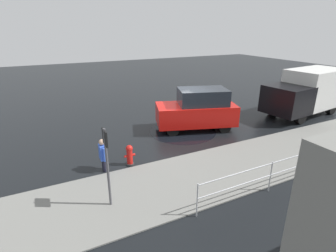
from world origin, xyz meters
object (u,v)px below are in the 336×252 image
Objects in this scene: delivery_truck at (307,91)px; fire_hydrant at (130,155)px; moving_hatchback at (198,110)px; sign_post at (107,157)px; pedestrian at (103,153)px.

delivery_truck is 11.40m from fire_hydrant.
moving_hatchback is 4.79m from fire_hydrant.
sign_post is (5.57, 4.10, 0.55)m from moving_hatchback.
fire_hydrant is at bearing -122.03° from sign_post.
moving_hatchback is 6.94m from sign_post.
pedestrian is (0.96, -0.03, 0.28)m from fire_hydrant.
fire_hydrant is 2.70m from sign_post.
moving_hatchback is 3.47× the size of pedestrian.
pedestrian is at bearing -1.77° from fire_hydrant.
pedestrian is (5.25, 2.02, -0.34)m from moving_hatchback.
pedestrian is (12.25, 1.26, -0.69)m from delivery_truck.
sign_post reaches higher than fire_hydrant.
delivery_truck is 13.01m from sign_post.
delivery_truck reaches higher than fire_hydrant.
fire_hydrant is (11.28, 1.29, -0.97)m from delivery_truck.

